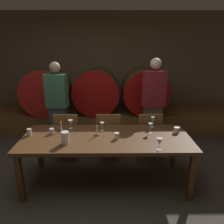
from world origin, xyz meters
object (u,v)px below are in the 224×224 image
Objects in this scene: wine_barrel_center at (97,91)px; pitcher at (65,138)px; wine_barrel_right at (144,90)px; chair_center at (108,134)px; cup_center_left at (52,131)px; cup_far_right at (177,130)px; chair_right at (148,134)px; candle_left at (61,128)px; cup_center_right at (117,136)px; wine_glass_far_left at (71,122)px; wine_barrel_left at (47,91)px; wine_glass_left at (102,125)px; guest_left at (58,106)px; chair_left at (68,134)px; guest_right at (153,103)px; wine_glass_far_right at (153,120)px; candle_right at (97,133)px; cup_far_left at (29,132)px; wine_glass_center at (150,126)px; wine_glass_right at (159,142)px; dining_table at (106,141)px.

wine_barrel_center reaches higher than pitcher.
chair_center is (-0.81, -1.41, -0.46)m from wine_barrel_right.
cup_center_left is 1.83m from cup_far_right.
candle_left is at bearing 12.82° from chair_right.
wine_barrel_right is 1.69m from chair_center.
wine_barrel_center is 2.17m from cup_center_right.
cup_center_left is (-0.24, -0.20, -0.06)m from wine_glass_far_left.
wine_barrel_left reaches higher than chair_center.
guest_left is at bearing 134.22° from wine_glass_left.
guest_right reaches higher than chair_left.
chair_right is 0.47m from wine_glass_far_right.
cup_center_left is (-1.63, -1.95, -0.17)m from wine_barrel_right.
chair_right is 6.45× the size of wine_glass_left.
candle_right is at bearing -175.18° from cup_far_right.
candle_left is at bearing 161.10° from cup_center_right.
candle_right reaches higher than cup_center_right.
pitcher reaches higher than cup_center_left.
cup_far_right is (0.20, -1.92, -0.17)m from wine_barrel_right.
cup_center_right is (-0.74, -1.23, -0.12)m from guest_right.
guest_right reaches higher than cup_far_left.
wine_glass_left is at bearing 24.76° from chair_right.
wine_glass_center is at bearing 152.75° from guest_left.
cup_far_left is (-1.76, 0.46, -0.06)m from wine_glass_right.
wine_glass_far_left is 0.79m from cup_center_right.
candle_right is at bearing 158.16° from dining_table.
pitcher is (-1.42, -1.37, -0.08)m from guest_right.
wine_glass_left is at bearing 145.93° from chair_left.
candle_left is (-0.43, -1.84, -0.17)m from wine_barrel_center.
chair_center is 0.53× the size of guest_left.
cup_center_left is (0.31, 0.05, -0.01)m from cup_far_left.
cup_center_left is (-1.51, -0.54, 0.28)m from chair_right.
chair_left is 10.59× the size of cup_far_right.
chair_right is at bearing -178.75° from chair_left.
wine_glass_left is at bearing -11.23° from wine_glass_far_left.
chair_left is 5.13× the size of candle_right.
wine_glass_right reaches higher than cup_center_right.
wine_glass_center is at bearing -65.47° from wine_barrel_center.
pitcher is at bearing -164.50° from wine_glass_center.
chair_center is at bearing -178.96° from chair_left.
wine_barrel_center reaches higher than dining_table.
wine_glass_center is 1.93× the size of cup_center_left.
dining_table is 1.46m from guest_left.
guest_right is (2.26, -0.90, -0.05)m from wine_barrel_left.
wine_barrel_center is at bearing 0.00° from wine_barrel_left.
wine_barrel_left is 1.00× the size of wine_barrel_right.
wine_barrel_center is 1.78m from wine_glass_far_left.
cup_far_right is at bearing 13.05° from cup_center_right.
guest_right is 1.67m from wine_glass_far_left.
candle_left reaches higher than cup_far_right.
chair_left is 5.61× the size of wine_glass_right.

